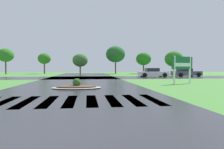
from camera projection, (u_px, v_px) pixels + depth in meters
ground_plane at (47, 149)px, 3.74m from camera, size 120.00×120.00×0.10m
asphalt_roadway at (76, 89)px, 13.66m from camera, size 9.52×80.00×0.01m
asphalt_cross_road at (82, 78)px, 28.96m from camera, size 90.00×8.56×0.01m
crosswalk_stripes at (70, 101)px, 8.83m from camera, size 7.65×3.31×0.01m
estate_billboard at (182, 65)px, 18.26m from camera, size 2.39×1.14×2.44m
median_island at (77, 87)px, 14.12m from camera, size 3.35×2.09×0.68m
car_dark_suv at (153, 73)px, 31.28m from camera, size 4.49×2.19×1.34m
car_blue_compact at (186, 73)px, 32.40m from camera, size 4.66×2.44×1.28m
background_treeline at (110, 57)px, 46.90m from camera, size 40.91×6.16×6.29m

